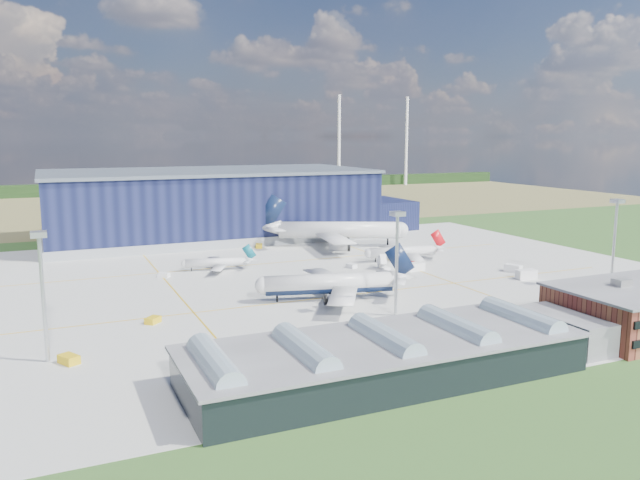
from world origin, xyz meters
The scene contains 24 objects.
ground centered at (0.00, 0.00, 0.00)m, with size 600.00×600.00×0.00m, color #264A1C.
apron centered at (0.00, 10.00, 0.03)m, with size 220.00×160.00×0.08m.
farmland centered at (0.00, 220.00, 0.00)m, with size 600.00×220.00×0.01m, color olive.
treeline centered at (0.00, 300.00, 4.00)m, with size 600.00×8.00×8.00m, color black.
hangar centered at (2.81, 94.80, 11.62)m, with size 145.00×62.00×26.10m.
glass_concourse centered at (-6.45, -60.00, 3.69)m, with size 78.00×23.00×8.60m.
light_mast_west centered at (-60.00, -30.00, 15.43)m, with size 2.60×2.60×23.00m.
light_mast_center centered at (10.00, -30.00, 15.43)m, with size 2.60×2.60×23.00m.
light_mast_east centered at (75.00, -30.00, 15.43)m, with size 2.60×2.60×23.00m.
airliner_navy centered at (2.21, -12.00, 6.50)m, with size 39.87×39.00×13.00m, color silver, non-canonical shape.
airliner_red centered at (43.27, 22.00, 4.63)m, with size 28.37×27.75×9.25m, color silver, non-canonical shape.
airliner_widebody centered at (36.94, 54.16, 8.98)m, with size 55.08×53.89×17.96m, color silver, non-canonical shape.
airliner_regional centered at (-14.09, 31.85, 3.66)m, with size 22.43×21.94×7.31m, color silver, non-canonical shape.
gse_tug_a centered at (-56.69, -32.46, 0.78)m, with size 2.28×3.74×1.56m, color gold.
gse_tug_b centered at (-39.56, -14.30, 0.70)m, with size 2.15×3.23×1.40m, color gold.
gse_van_a centered at (38.99, 7.57, 1.20)m, with size 2.39×5.48×2.39m, color white.
gse_cart_a centered at (23.85, 18.71, 0.65)m, with size 2.00×3.01×1.30m, color white.
gse_van_b centered at (63.96, -5.42, 1.11)m, with size 2.22×4.83×2.22m, color white.
gse_tug_c centered at (9.30, 62.00, 0.76)m, with size 2.17×3.47×1.52m, color gold.
gse_cart_b centered at (-29.67, 28.76, 0.67)m, with size 2.05×3.08×1.33m, color white.
gse_van_c centered at (61.09, -13.99, 1.33)m, with size 2.66×5.54×2.66m, color white.
airstair centered at (31.32, 13.77, 1.47)m, with size 1.83×4.58×2.93m, color white.
car_a centered at (8.60, -48.00, 0.66)m, with size 1.55×3.86×1.32m, color #99999E.
car_b centered at (36.66, -48.00, 0.53)m, with size 1.12×3.22×1.06m, color #99999E.
Camera 1 is at (-58.75, -143.86, 38.74)m, focal length 35.00 mm.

